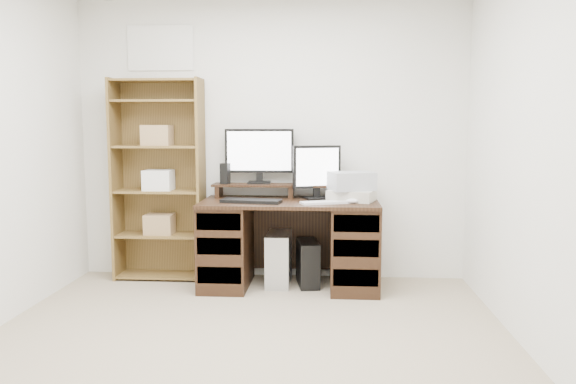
# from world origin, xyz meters

# --- Properties ---
(room) EXTENTS (3.54, 4.04, 2.54)m
(room) POSITION_xyz_m (-0.00, 0.00, 1.25)
(room) COLOR tan
(room) RESTS_ON ground
(desk) EXTENTS (1.50, 0.70, 0.75)m
(desk) POSITION_xyz_m (0.20, 1.64, 0.39)
(desk) COLOR black
(desk) RESTS_ON ground
(riser_shelf) EXTENTS (1.40, 0.22, 0.12)m
(riser_shelf) POSITION_xyz_m (0.20, 1.85, 0.84)
(riser_shelf) COLOR black
(riser_shelf) RESTS_ON desk
(monitor_wide) EXTENTS (0.61, 0.16, 0.49)m
(monitor_wide) POSITION_xyz_m (-0.09, 1.91, 1.14)
(monitor_wide) COLOR black
(monitor_wide) RESTS_ON riser_shelf
(monitor_small) EXTENTS (0.41, 0.22, 0.47)m
(monitor_small) POSITION_xyz_m (0.42, 1.77, 1.00)
(monitor_small) COLOR black
(monitor_small) RESTS_ON desk
(speaker) EXTENTS (0.09, 0.09, 0.18)m
(speaker) POSITION_xyz_m (-0.39, 1.83, 0.96)
(speaker) COLOR black
(speaker) RESTS_ON riser_shelf
(keyboard_black) EXTENTS (0.52, 0.24, 0.03)m
(keyboard_black) POSITION_xyz_m (-0.12, 1.50, 0.76)
(keyboard_black) COLOR black
(keyboard_black) RESTS_ON desk
(keyboard_white) EXTENTS (0.43, 0.27, 0.02)m
(keyboard_white) POSITION_xyz_m (0.50, 1.49, 0.76)
(keyboard_white) COLOR silver
(keyboard_white) RESTS_ON desk
(mouse) EXTENTS (0.11, 0.08, 0.04)m
(mouse) POSITION_xyz_m (0.72, 1.51, 0.77)
(mouse) COLOR silver
(mouse) RESTS_ON desk
(printer) EXTENTS (0.44, 0.38, 0.09)m
(printer) POSITION_xyz_m (0.72, 1.67, 0.80)
(printer) COLOR #B9B3A2
(printer) RESTS_ON desk
(basket) EXTENTS (0.42, 0.36, 0.15)m
(basket) POSITION_xyz_m (0.72, 1.67, 0.92)
(basket) COLOR #9EA2A9
(basket) RESTS_ON printer
(tower_silver) EXTENTS (0.20, 0.46, 0.45)m
(tower_silver) POSITION_xyz_m (0.10, 1.71, 0.23)
(tower_silver) COLOR #B4B7BB
(tower_silver) RESTS_ON ground
(tower_black) EXTENTS (0.23, 0.41, 0.39)m
(tower_black) POSITION_xyz_m (0.35, 1.70, 0.19)
(tower_black) COLOR black
(tower_black) RESTS_ON ground
(bookshelf) EXTENTS (0.80, 0.30, 1.80)m
(bookshelf) POSITION_xyz_m (-1.00, 1.86, 0.92)
(bookshelf) COLOR brown
(bookshelf) RESTS_ON ground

